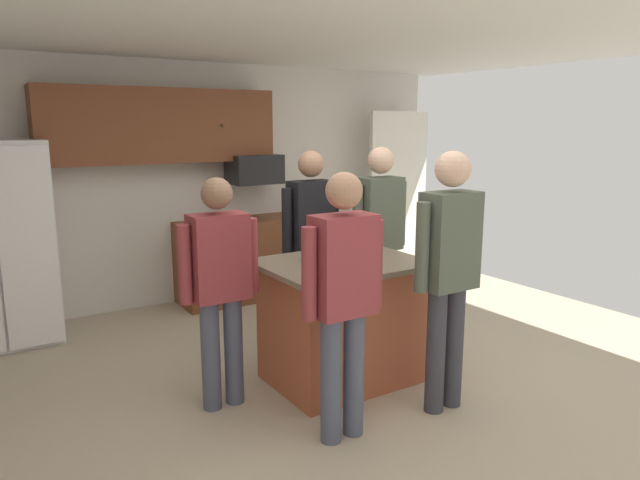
{
  "coord_description": "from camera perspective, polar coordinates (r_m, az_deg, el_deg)",
  "views": [
    {
      "loc": [
        -2.26,
        -3.34,
        1.94
      ],
      "look_at": [
        0.13,
        0.41,
        1.05
      ],
      "focal_mm": 32.49,
      "sensor_mm": 36.0,
      "label": 1
    }
  ],
  "objects": [
    {
      "name": "glass_short_whisky",
      "position": [
        4.13,
        4.82,
        -1.83
      ],
      "size": [
        0.07,
        0.07,
        0.13
      ],
      "color": "black",
      "rests_on": "kitchen_island"
    },
    {
      "name": "ceiling",
      "position": [
        4.08,
        1.63,
        20.62
      ],
      "size": [
        7.04,
        7.04,
        0.0
      ],
      "primitive_type": "plane",
      "color": "white"
    },
    {
      "name": "person_elder_center",
      "position": [
        3.94,
        12.55,
        -2.26
      ],
      "size": [
        0.57,
        0.23,
        1.78
      ],
      "rotation": [
        0.0,
        0.0,
        1.99
      ],
      "color": "#383842",
      "rests_on": "ground"
    },
    {
      "name": "french_door_window_panel",
      "position": [
        7.57,
        7.68,
        4.86
      ],
      "size": [
        0.9,
        0.06,
        2.0
      ],
      "primitive_type": "cube",
      "color": "white",
      "rests_on": "ground"
    },
    {
      "name": "person_guest_by_door",
      "position": [
        5.12,
        5.87,
        0.89
      ],
      "size": [
        0.57,
        0.23,
        1.75
      ],
      "rotation": [
        0.0,
        0.0,
        -2.56
      ],
      "color": "#232D4C",
      "rests_on": "ground"
    },
    {
      "name": "back_wall",
      "position": [
        6.57,
        -12.35,
        5.48
      ],
      "size": [
        6.4,
        0.1,
        2.6
      ],
      "primitive_type": "cube",
      "color": "silver",
      "rests_on": "ground"
    },
    {
      "name": "floor",
      "position": [
        4.47,
        1.44,
        -14.38
      ],
      "size": [
        7.04,
        7.04,
        0.0
      ],
      "primitive_type": "plane",
      "color": "#B7A88E",
      "rests_on": "ground"
    },
    {
      "name": "person_host_foreground",
      "position": [
        3.49,
        2.3,
        -4.94
      ],
      "size": [
        0.57,
        0.22,
        1.67
      ],
      "rotation": [
        0.0,
        0.0,
        0.98
      ],
      "color": "#4C5166",
      "rests_on": "ground"
    },
    {
      "name": "tumbler_amber",
      "position": [
        3.96,
        1.34,
        -2.19
      ],
      "size": [
        0.07,
        0.07,
        0.15
      ],
      "color": "black",
      "rests_on": "kitchen_island"
    },
    {
      "name": "mug_blue_stoneware",
      "position": [
        4.66,
        2.18,
        -0.5
      ],
      "size": [
        0.12,
        0.08,
        0.09
      ],
      "color": "white",
      "rests_on": "kitchen_island"
    },
    {
      "name": "cabinet_run_upper",
      "position": [
        6.22,
        -15.45,
        10.79
      ],
      "size": [
        2.4,
        0.38,
        0.75
      ],
      "color": "brown"
    },
    {
      "name": "mug_ceramic_white",
      "position": [
        4.54,
        1.65,
        -0.82
      ],
      "size": [
        0.12,
        0.08,
        0.09
      ],
      "color": "white",
      "rests_on": "kitchen_island"
    },
    {
      "name": "glass_dark_ale",
      "position": [
        4.06,
        2.62,
        -1.75
      ],
      "size": [
        0.07,
        0.07,
        0.17
      ],
      "color": "black",
      "rests_on": "kitchen_island"
    },
    {
      "name": "person_guest_left",
      "position": [
        5.07,
        -0.89,
        0.59
      ],
      "size": [
        0.57,
        0.23,
        1.72
      ],
      "rotation": [
        0.0,
        0.0,
        -1.84
      ],
      "color": "#383842",
      "rests_on": "ground"
    },
    {
      "name": "microwave_over_range",
      "position": [
        6.52,
        -6.49,
        6.95
      ],
      "size": [
        0.56,
        0.4,
        0.32
      ],
      "primitive_type": "cube",
      "color": "black"
    },
    {
      "name": "glass_stout_tall",
      "position": [
        4.69,
        4.25,
        -0.08
      ],
      "size": [
        0.06,
        0.06,
        0.15
      ],
      "color": "black",
      "rests_on": "kitchen_island"
    },
    {
      "name": "kitchen_island",
      "position": [
        4.44,
        2.1,
        -7.92
      ],
      "size": [
        1.18,
        0.93,
        0.94
      ],
      "color": "#AD5638",
      "rests_on": "ground"
    },
    {
      "name": "cabinet_run_lower",
      "position": [
        6.65,
        -6.22,
        -1.68
      ],
      "size": [
        1.8,
        0.63,
        0.9
      ],
      "color": "brown",
      "rests_on": "ground"
    },
    {
      "name": "serving_tray",
      "position": [
        4.27,
        1.52,
        -1.95
      ],
      "size": [
        0.44,
        0.3,
        0.04
      ],
      "color": "#B7B7BC",
      "rests_on": "kitchen_island"
    },
    {
      "name": "person_guest_right",
      "position": [
        3.96,
        -9.85,
        -3.79
      ],
      "size": [
        0.57,
        0.22,
        1.6
      ],
      "rotation": [
        0.0,
        0.0,
        -0.1
      ],
      "color": "#4C5166",
      "rests_on": "ground"
    }
  ]
}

